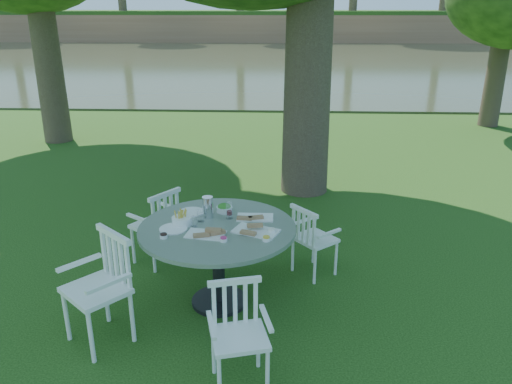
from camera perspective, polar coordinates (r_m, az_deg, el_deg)
ground at (r=5.83m, az=-0.09°, el=-8.54°), size 140.00×140.00×0.00m
table at (r=4.87m, az=-4.40°, el=-5.53°), size 1.51×1.51×0.84m
chair_ne at (r=5.48m, az=6.15°, el=-5.02°), size 0.56×0.56×0.82m
chair_nw at (r=5.78m, az=-10.92°, el=-3.33°), size 0.61×0.62×0.90m
chair_sw at (r=4.62m, az=-16.84°, el=-9.49°), size 0.69×0.69×1.00m
chair_se at (r=4.03m, az=-2.14°, el=-14.92°), size 0.51×0.49×0.84m
tableware at (r=4.88m, az=-5.12°, el=-3.06°), size 1.16×0.81×0.22m
river at (r=28.24m, az=2.25°, el=14.65°), size 100.00×28.00×0.12m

